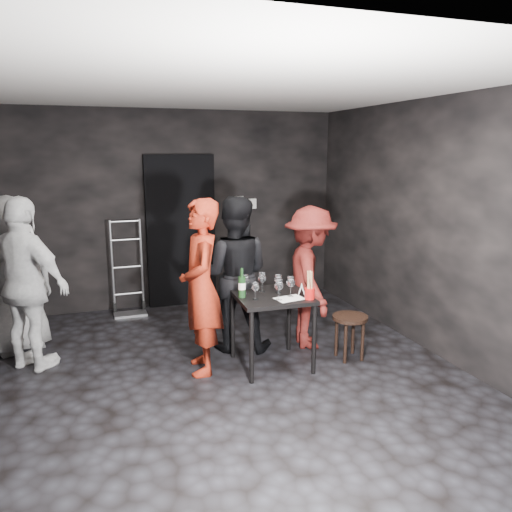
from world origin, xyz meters
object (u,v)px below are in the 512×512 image
object	(u,v)px
bystander_cream	(25,271)
wine_bottle	(242,286)
server_red	(201,275)
hand_truck	(129,297)
tasting_table	(272,304)
bystander_grey	(13,264)
breadstick_cup	(310,285)
woman_black	(234,265)
stool	(350,324)
man_maroon	(310,274)

from	to	relation	value
bystander_cream	wine_bottle	bearing A→B (deg)	-157.99
server_red	bystander_cream	world-z (taller)	bystander_cream
hand_truck	tasting_table	size ratio (longest dim) A/B	1.69
bystander_grey	breadstick_cup	distance (m)	3.15
wine_bottle	server_red	bearing A→B (deg)	164.94
woman_black	breadstick_cup	xyz separation A→B (m)	(0.52, -0.82, -0.06)
woman_black	tasting_table	bearing A→B (deg)	133.64
breadstick_cup	server_red	bearing A→B (deg)	159.55
server_red	woman_black	bearing A→B (deg)	140.32
hand_truck	tasting_table	world-z (taller)	hand_truck
stool	woman_black	distance (m)	1.38
woman_black	bystander_cream	world-z (taller)	bystander_cream
tasting_table	breadstick_cup	size ratio (longest dim) A/B	2.51
stool	breadstick_cup	xyz separation A→B (m)	(-0.54, -0.15, 0.50)
bystander_grey	breadstick_cup	world-z (taller)	bystander_grey
man_maroon	breadstick_cup	world-z (taller)	man_maroon
stool	wine_bottle	bearing A→B (deg)	174.49
hand_truck	bystander_cream	bearing A→B (deg)	-127.12
woman_black	stool	bearing A→B (deg)	169.38
woman_black	breadstick_cup	world-z (taller)	woman_black
woman_black	breadstick_cup	size ratio (longest dim) A/B	6.34
man_maroon	bystander_cream	distance (m)	2.91
tasting_table	woman_black	xyz separation A→B (m)	(-0.23, 0.57, 0.30)
tasting_table	server_red	xyz separation A→B (m)	(-0.69, 0.11, 0.33)
hand_truck	woman_black	size ratio (longest dim) A/B	0.67
hand_truck	man_maroon	world-z (taller)	man_maroon
woman_black	bystander_grey	distance (m)	2.35
stool	server_red	distance (m)	1.65
hand_truck	breadstick_cup	xyz separation A→B (m)	(1.53, -2.41, 0.66)
hand_truck	man_maroon	size ratio (longest dim) A/B	0.77
server_red	bystander_cream	distance (m)	1.71
man_maroon	hand_truck	bearing A→B (deg)	57.27
hand_truck	server_red	distance (m)	2.25
tasting_table	man_maroon	world-z (taller)	man_maroon
stool	man_maroon	world-z (taller)	man_maroon
man_maroon	breadstick_cup	distance (m)	0.70
tasting_table	server_red	bearing A→B (deg)	170.82
bystander_grey	server_red	bearing A→B (deg)	122.09
server_red	wine_bottle	size ratio (longest dim) A/B	6.72
woman_black	man_maroon	bearing A→B (deg)	-171.45
stool	tasting_table	bearing A→B (deg)	173.07
server_red	wine_bottle	xyz separation A→B (m)	(0.38, -0.10, -0.12)
man_maroon	server_red	bearing A→B (deg)	113.25
stool	man_maroon	distance (m)	0.70
bystander_grey	wine_bottle	size ratio (longest dim) A/B	6.65
bystander_grey	man_maroon	bearing A→B (deg)	138.67
stool	bystander_grey	size ratio (longest dim) A/B	0.24
man_maroon	bystander_grey	size ratio (longest dim) A/B	0.85
stool	bystander_cream	size ratio (longest dim) A/B	0.23
bystander_cream	tasting_table	bearing A→B (deg)	-155.74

